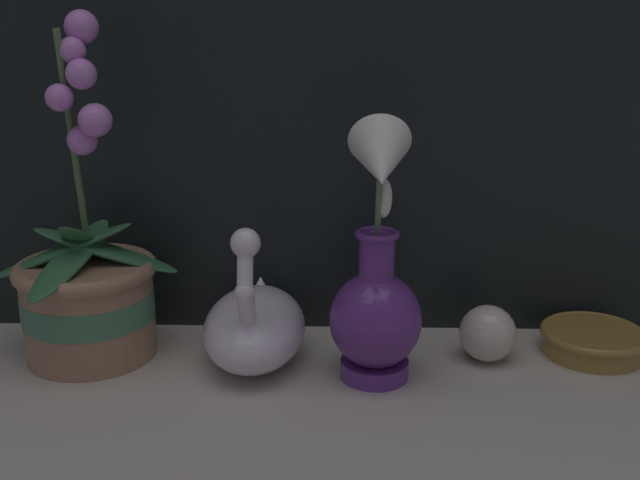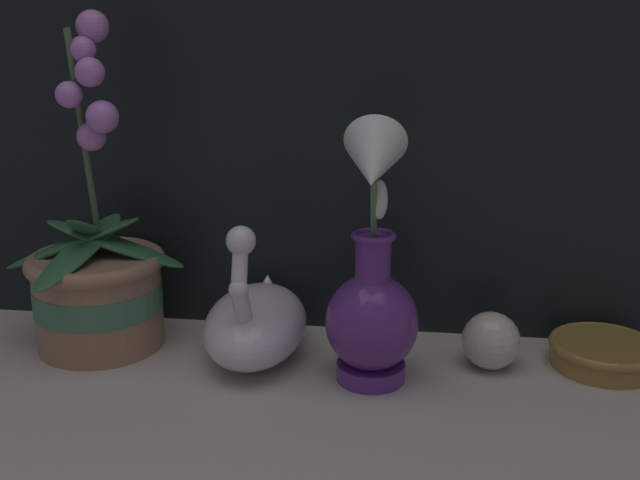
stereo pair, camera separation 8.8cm
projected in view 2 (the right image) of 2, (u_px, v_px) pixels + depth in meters
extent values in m
plane|color=#BCB2A3|center=(338.00, 405.00, 0.82)|extent=(2.80, 2.80, 0.00)
cylinder|color=#9E7556|center=(99.00, 300.00, 0.96)|extent=(0.16, 0.16, 0.12)
cylinder|color=#477A56|center=(99.00, 296.00, 0.96)|extent=(0.16, 0.16, 0.03)
torus|color=#9E7556|center=(95.00, 261.00, 0.94)|extent=(0.17, 0.17, 0.02)
cylinder|color=#4C6B3D|center=(85.00, 146.00, 0.90)|extent=(0.01, 0.05, 0.28)
ellipsoid|color=#2D6038|center=(116.00, 244.00, 0.94)|extent=(0.18, 0.06, 0.07)
ellipsoid|color=#2D6038|center=(104.00, 238.00, 0.96)|extent=(0.05, 0.17, 0.10)
ellipsoid|color=#2D6038|center=(72.00, 244.00, 0.94)|extent=(0.18, 0.06, 0.08)
ellipsoid|color=#2D6038|center=(80.00, 250.00, 0.91)|extent=(0.08, 0.17, 0.06)
sphere|color=#C67AD1|center=(92.00, 26.00, 0.87)|extent=(0.04, 0.04, 0.04)
sphere|color=#C67AD1|center=(83.00, 49.00, 0.86)|extent=(0.03, 0.03, 0.03)
sphere|color=#C67AD1|center=(90.00, 72.00, 0.85)|extent=(0.03, 0.03, 0.03)
sphere|color=#C67AD1|center=(69.00, 95.00, 0.86)|extent=(0.03, 0.03, 0.03)
sphere|color=#C67AD1|center=(102.00, 117.00, 0.86)|extent=(0.04, 0.04, 0.04)
sphere|color=#C67AD1|center=(91.00, 136.00, 0.88)|extent=(0.03, 0.03, 0.03)
ellipsoid|color=white|center=(256.00, 325.00, 0.93)|extent=(0.12, 0.19, 0.09)
cone|color=white|center=(267.00, 294.00, 0.99)|extent=(0.06, 0.07, 0.07)
cylinder|color=white|center=(242.00, 307.00, 0.85)|extent=(0.02, 0.04, 0.06)
sphere|color=white|center=(239.00, 289.00, 0.83)|extent=(0.02, 0.02, 0.02)
cylinder|color=white|center=(240.00, 265.00, 0.83)|extent=(0.02, 0.03, 0.06)
sphere|color=white|center=(241.00, 241.00, 0.83)|extent=(0.03, 0.03, 0.03)
cylinder|color=#602D7F|center=(371.00, 371.00, 0.88)|extent=(0.08, 0.08, 0.02)
ellipsoid|color=#602D7F|center=(372.00, 322.00, 0.86)|extent=(0.11, 0.11, 0.11)
cylinder|color=#602D7F|center=(373.00, 258.00, 0.84)|extent=(0.04, 0.04, 0.05)
torus|color=#602D7F|center=(374.00, 236.00, 0.83)|extent=(0.05, 0.05, 0.01)
cylinder|color=#567A47|center=(374.00, 210.00, 0.81)|extent=(0.01, 0.03, 0.07)
cone|color=white|center=(373.00, 163.00, 0.77)|extent=(0.07, 0.10, 0.10)
ellipsoid|color=white|center=(380.00, 200.00, 0.81)|extent=(0.02, 0.02, 0.04)
sphere|color=beige|center=(491.00, 341.00, 0.90)|extent=(0.07, 0.07, 0.07)
cylinder|color=olive|center=(604.00, 354.00, 0.91)|extent=(0.12, 0.12, 0.03)
torus|color=olive|center=(605.00, 346.00, 0.91)|extent=(0.13, 0.13, 0.01)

